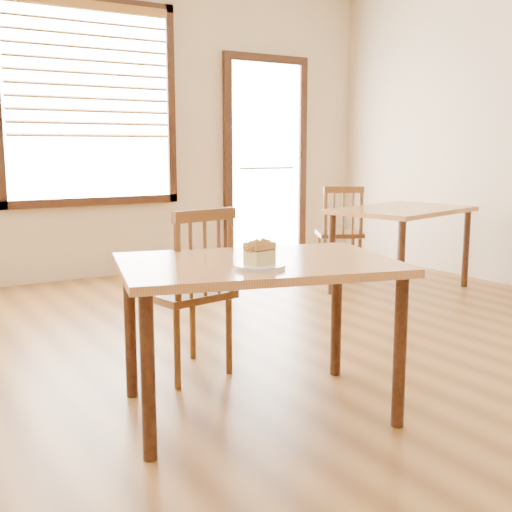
{
  "coord_description": "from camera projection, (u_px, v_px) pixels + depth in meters",
  "views": [
    {
      "loc": [
        -1.63,
        -2.19,
        1.28
      ],
      "look_at": [
        -0.15,
        0.21,
        0.8
      ],
      "focal_mm": 45.0,
      "sensor_mm": 36.0,
      "label": 1
    }
  ],
  "objects": [
    {
      "name": "ground",
      "position": [
        309.0,
        434.0,
        2.9
      ],
      "size": [
        8.0,
        8.0,
        0.0
      ],
      "primitive_type": "plane",
      "color": "brown"
    },
    {
      "name": "room_shell",
      "position": [
        315.0,
        9.0,
        2.59
      ],
      "size": [
        8.0,
        8.0,
        8.0
      ],
      "color": "beige",
      "rests_on": "ground"
    },
    {
      "name": "window_right",
      "position": [
        89.0,
        91.0,
        6.08
      ],
      "size": [
        1.76,
        0.1,
        1.96
      ],
      "color": "white",
      "rests_on": "room_shell"
    },
    {
      "name": "entry_door",
      "position": [
        266.0,
        155.0,
        7.23
      ],
      "size": [
        1.08,
        0.06,
        2.29
      ],
      "color": "white",
      "rests_on": "ground"
    },
    {
      "name": "cafe_table_main",
      "position": [
        257.0,
        279.0,
        3.05
      ],
      "size": [
        1.46,
        1.16,
        0.75
      ],
      "rotation": [
        0.0,
        0.0,
        -0.26
      ],
      "color": "tan",
      "rests_on": "ground"
    },
    {
      "name": "cafe_chair_main",
      "position": [
        189.0,
        291.0,
        3.58
      ],
      "size": [
        0.5,
        0.5,
        0.97
      ],
      "rotation": [
        0.0,
        0.0,
        3.31
      ],
      "color": "brown",
      "rests_on": "ground"
    },
    {
      "name": "cafe_table_second",
      "position": [
        402.0,
        218.0,
        5.71
      ],
      "size": [
        1.42,
        1.11,
        0.75
      ],
      "rotation": [
        0.0,
        0.0,
        0.24
      ],
      "color": "tan",
      "rests_on": "ground"
    },
    {
      "name": "cafe_chair_second",
      "position": [
        340.0,
        232.0,
        6.21
      ],
      "size": [
        0.57,
        0.57,
        0.93
      ],
      "rotation": [
        0.0,
        0.0,
        2.64
      ],
      "color": "brown",
      "rests_on": "ground"
    },
    {
      "name": "plate",
      "position": [
        260.0,
        266.0,
        2.84
      ],
      "size": [
        0.23,
        0.23,
        0.02
      ],
      "color": "white",
      "rests_on": "cafe_table_main"
    },
    {
      "name": "cake_slice",
      "position": [
        259.0,
        251.0,
        2.83
      ],
      "size": [
        0.14,
        0.11,
        0.11
      ],
      "rotation": [
        0.0,
        0.0,
        0.19
      ],
      "color": "#EDD986",
      "rests_on": "plate"
    }
  ]
}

